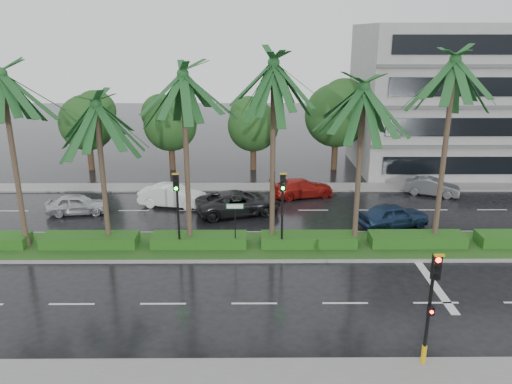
{
  "coord_description": "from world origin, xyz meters",
  "views": [
    {
      "loc": [
        -0.06,
        -24.32,
        11.35
      ],
      "look_at": [
        0.12,
        1.5,
        3.06
      ],
      "focal_mm": 35.0,
      "sensor_mm": 36.0,
      "label": 1
    }
  ],
  "objects_px": {
    "car_darkgrey": "(238,203)",
    "car_blue": "(393,215)",
    "car_silver": "(77,204)",
    "street_sign": "(235,215)",
    "car_red": "(302,188)",
    "car_white": "(173,196)",
    "car_grey": "(432,187)",
    "signal_near": "(431,305)",
    "signal_median_left": "(177,200)"
  },
  "relations": [
    {
      "from": "car_blue",
      "to": "car_grey",
      "type": "distance_m",
      "value": 7.68
    },
    {
      "from": "car_grey",
      "to": "street_sign",
      "type": "bearing_deg",
      "value": 146.94
    },
    {
      "from": "car_silver",
      "to": "car_red",
      "type": "xyz_separation_m",
      "value": [
        15.0,
        3.47,
        0.0
      ]
    },
    {
      "from": "car_darkgrey",
      "to": "car_blue",
      "type": "xyz_separation_m",
      "value": [
        9.5,
        -2.39,
        -0.02
      ]
    },
    {
      "from": "car_red",
      "to": "car_blue",
      "type": "bearing_deg",
      "value": -155.68
    },
    {
      "from": "signal_near",
      "to": "car_silver",
      "type": "bearing_deg",
      "value": 137.86
    },
    {
      "from": "signal_near",
      "to": "car_blue",
      "type": "height_order",
      "value": "signal_near"
    },
    {
      "from": "car_red",
      "to": "car_silver",
      "type": "bearing_deg",
      "value": 87.15
    },
    {
      "from": "car_darkgrey",
      "to": "car_blue",
      "type": "height_order",
      "value": "car_darkgrey"
    },
    {
      "from": "signal_median_left",
      "to": "car_blue",
      "type": "relative_size",
      "value": 1.01
    },
    {
      "from": "car_silver",
      "to": "car_grey",
      "type": "xyz_separation_m",
      "value": [
        24.5,
        3.78,
        -0.03
      ]
    },
    {
      "from": "car_blue",
      "to": "car_grey",
      "type": "relative_size",
      "value": 1.13
    },
    {
      "from": "car_darkgrey",
      "to": "car_grey",
      "type": "xyz_separation_m",
      "value": [
        14.0,
        3.83,
        -0.13
      ]
    },
    {
      "from": "car_darkgrey",
      "to": "car_blue",
      "type": "distance_m",
      "value": 9.8
    },
    {
      "from": "car_blue",
      "to": "car_silver",
      "type": "bearing_deg",
      "value": 65.69
    },
    {
      "from": "car_white",
      "to": "car_grey",
      "type": "height_order",
      "value": "car_white"
    },
    {
      "from": "car_blue",
      "to": "car_grey",
      "type": "height_order",
      "value": "car_blue"
    },
    {
      "from": "car_grey",
      "to": "car_darkgrey",
      "type": "bearing_deg",
      "value": 127.41
    },
    {
      "from": "street_sign",
      "to": "car_darkgrey",
      "type": "height_order",
      "value": "street_sign"
    },
    {
      "from": "signal_median_left",
      "to": "car_darkgrey",
      "type": "bearing_deg",
      "value": 63.78
    },
    {
      "from": "car_grey",
      "to": "signal_median_left",
      "type": "bearing_deg",
      "value": 142.38
    },
    {
      "from": "signal_near",
      "to": "car_grey",
      "type": "xyz_separation_m",
      "value": [
        7.0,
        19.62,
        -1.87
      ]
    },
    {
      "from": "signal_near",
      "to": "street_sign",
      "type": "distance_m",
      "value": 12.11
    },
    {
      "from": "street_sign",
      "to": "signal_median_left",
      "type": "bearing_deg",
      "value": -176.53
    },
    {
      "from": "car_silver",
      "to": "car_darkgrey",
      "type": "distance_m",
      "value": 10.5
    },
    {
      "from": "signal_near",
      "to": "car_red",
      "type": "relative_size",
      "value": 0.95
    },
    {
      "from": "signal_median_left",
      "to": "car_red",
      "type": "xyz_separation_m",
      "value": [
        7.5,
        9.62,
        -2.33
      ]
    },
    {
      "from": "street_sign",
      "to": "car_darkgrey",
      "type": "bearing_deg",
      "value": 90.0
    },
    {
      "from": "signal_near",
      "to": "car_silver",
      "type": "xyz_separation_m",
      "value": [
        -17.5,
        15.84,
        -1.84
      ]
    },
    {
      "from": "car_blue",
      "to": "car_red",
      "type": "bearing_deg",
      "value": 22.86
    },
    {
      "from": "car_blue",
      "to": "car_grey",
      "type": "xyz_separation_m",
      "value": [
        4.5,
        6.23,
        -0.11
      ]
    },
    {
      "from": "signal_median_left",
      "to": "car_red",
      "type": "bearing_deg",
      "value": 52.05
    },
    {
      "from": "signal_near",
      "to": "car_white",
      "type": "height_order",
      "value": "signal_near"
    },
    {
      "from": "street_sign",
      "to": "car_silver",
      "type": "relative_size",
      "value": 0.67
    },
    {
      "from": "signal_median_left",
      "to": "street_sign",
      "type": "xyz_separation_m",
      "value": [
        3.0,
        0.18,
        -0.87
      ]
    },
    {
      "from": "signal_median_left",
      "to": "car_darkgrey",
      "type": "xyz_separation_m",
      "value": [
        3.0,
        6.09,
        -2.24
      ]
    },
    {
      "from": "car_white",
      "to": "car_darkgrey",
      "type": "height_order",
      "value": "car_darkgrey"
    },
    {
      "from": "street_sign",
      "to": "car_grey",
      "type": "height_order",
      "value": "street_sign"
    },
    {
      "from": "street_sign",
      "to": "car_darkgrey",
      "type": "distance_m",
      "value": 6.07
    },
    {
      "from": "signal_median_left",
      "to": "car_blue",
      "type": "distance_m",
      "value": 13.23
    },
    {
      "from": "street_sign",
      "to": "car_white",
      "type": "relative_size",
      "value": 0.57
    },
    {
      "from": "signal_near",
      "to": "car_darkgrey",
      "type": "height_order",
      "value": "signal_near"
    },
    {
      "from": "car_darkgrey",
      "to": "car_grey",
      "type": "distance_m",
      "value": 14.52
    },
    {
      "from": "car_darkgrey",
      "to": "street_sign",
      "type": "bearing_deg",
      "value": 164.22
    },
    {
      "from": "car_silver",
      "to": "car_white",
      "type": "bearing_deg",
      "value": -83.42
    },
    {
      "from": "car_white",
      "to": "street_sign",
      "type": "bearing_deg",
      "value": -137.1
    },
    {
      "from": "street_sign",
      "to": "car_red",
      "type": "distance_m",
      "value": 10.56
    },
    {
      "from": "signal_near",
      "to": "car_red",
      "type": "bearing_deg",
      "value": 97.38
    },
    {
      "from": "signal_median_left",
      "to": "car_white",
      "type": "height_order",
      "value": "signal_median_left"
    },
    {
      "from": "car_white",
      "to": "car_grey",
      "type": "relative_size",
      "value": 1.19
    }
  ]
}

